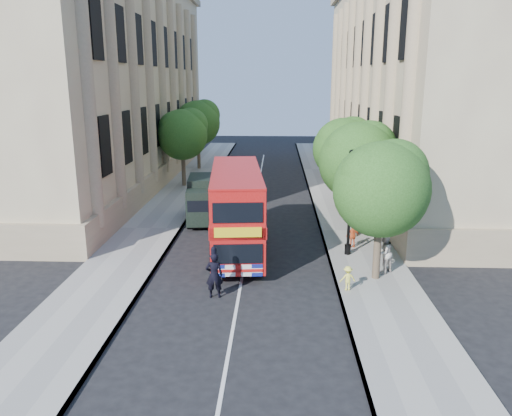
# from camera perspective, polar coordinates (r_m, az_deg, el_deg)

# --- Properties ---
(ground) EXTENTS (120.00, 120.00, 0.00)m
(ground) POSITION_cam_1_polar(r_m,az_deg,el_deg) (19.33, -2.25, -11.41)
(ground) COLOR black
(ground) RESTS_ON ground
(pavement_right) EXTENTS (3.50, 80.00, 0.12)m
(pavement_right) POSITION_cam_1_polar(r_m,az_deg,el_deg) (28.91, 10.81, -2.64)
(pavement_right) COLOR gray
(pavement_right) RESTS_ON ground
(pavement_left) EXTENTS (3.50, 80.00, 0.12)m
(pavement_left) POSITION_cam_1_polar(r_m,az_deg,el_deg) (29.48, -11.90, -2.36)
(pavement_left) COLOR gray
(pavement_left) RESTS_ON ground
(building_right) EXTENTS (12.00, 38.00, 18.00)m
(building_right) POSITION_cam_1_polar(r_m,az_deg,el_deg) (43.14, 19.63, 14.41)
(building_right) COLOR tan
(building_right) RESTS_ON ground
(building_left) EXTENTS (12.00, 38.00, 18.00)m
(building_left) POSITION_cam_1_polar(r_m,az_deg,el_deg) (44.06, -18.51, 14.48)
(building_left) COLOR tan
(building_left) RESTS_ON ground
(tree_right_near) EXTENTS (4.00, 4.00, 6.08)m
(tree_right_near) POSITION_cam_1_polar(r_m,az_deg,el_deg) (21.25, 14.23, 2.66)
(tree_right_near) COLOR #473828
(tree_right_near) RESTS_ON ground
(tree_right_mid) EXTENTS (4.20, 4.20, 6.37)m
(tree_right_mid) POSITION_cam_1_polar(r_m,az_deg,el_deg) (27.02, 11.73, 5.68)
(tree_right_mid) COLOR #473828
(tree_right_mid) RESTS_ON ground
(tree_right_far) EXTENTS (4.00, 4.00, 6.15)m
(tree_right_far) POSITION_cam_1_polar(r_m,az_deg,el_deg) (32.92, 10.07, 7.05)
(tree_right_far) COLOR #473828
(tree_right_far) RESTS_ON ground
(tree_left_far) EXTENTS (4.00, 4.00, 6.30)m
(tree_left_far) POSITION_cam_1_polar(r_m,az_deg,el_deg) (40.26, -8.36, 8.62)
(tree_left_far) COLOR #473828
(tree_left_far) RESTS_ON ground
(tree_left_back) EXTENTS (4.20, 4.20, 6.65)m
(tree_left_back) POSITION_cam_1_polar(r_m,az_deg,el_deg) (48.09, -6.61, 9.92)
(tree_left_back) COLOR #473828
(tree_left_back) RESTS_ON ground
(lamp_post) EXTENTS (0.32, 0.32, 5.16)m
(lamp_post) POSITION_cam_1_polar(r_m,az_deg,el_deg) (24.33, 10.66, 0.12)
(lamp_post) COLOR black
(lamp_post) RESTS_ON pavement_right
(double_decker_bus) EXTENTS (3.14, 9.03, 4.09)m
(double_decker_bus) POSITION_cam_1_polar(r_m,az_deg,el_deg) (24.73, -2.26, -0.00)
(double_decker_bus) COLOR #AD0E0C
(double_decker_bus) RESTS_ON ground
(box_van) EXTENTS (2.34, 4.82, 2.67)m
(box_van) POSITION_cam_1_polar(r_m,az_deg,el_deg) (30.43, -5.92, 0.84)
(box_van) COLOR black
(box_van) RESTS_ON ground
(police_constable) EXTENTS (0.73, 0.52, 1.87)m
(police_constable) POSITION_cam_1_polar(r_m,az_deg,el_deg) (19.95, -4.80, -7.66)
(police_constable) COLOR black
(police_constable) RESTS_ON ground
(woman_pedestrian) EXTENTS (1.15, 1.14, 1.88)m
(woman_pedestrian) POSITION_cam_1_polar(r_m,az_deg,el_deg) (22.71, 14.41, -4.96)
(woman_pedestrian) COLOR beige
(woman_pedestrian) RESTS_ON pavement_right
(child_a) EXTENTS (0.74, 0.40, 1.20)m
(child_a) POSITION_cam_1_polar(r_m,az_deg,el_deg) (25.87, 11.00, -3.16)
(child_a) COLOR orange
(child_a) RESTS_ON pavement_right
(child_b) EXTENTS (0.71, 0.49, 1.02)m
(child_b) POSITION_cam_1_polar(r_m,az_deg,el_deg) (20.74, 10.44, -7.89)
(child_b) COLOR #F1EB52
(child_b) RESTS_ON pavement_right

